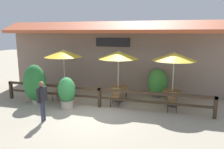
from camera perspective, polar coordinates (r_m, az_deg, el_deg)
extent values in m
plane|color=#9E937F|center=(9.82, -5.34, -10.42)|extent=(60.00, 60.00, 0.00)
cube|color=gray|center=(13.26, 1.22, 3.27)|extent=(14.00, 0.40, 3.60)
cube|color=#B25133|center=(12.61, 0.59, 12.33)|extent=(14.28, 1.48, 0.70)
cube|color=black|center=(12.98, 0.18, 8.43)|extent=(2.08, 0.04, 0.52)
cube|color=#3D2D1E|center=(10.48, -3.31, -3.87)|extent=(10.40, 0.14, 0.11)
cube|color=#3D2D1E|center=(10.60, -3.28, -6.06)|extent=(10.40, 0.10, 0.09)
cube|color=#3D2D1E|center=(13.18, -24.85, -3.68)|extent=(0.14, 0.14, 0.95)
cube|color=#3D2D1E|center=(10.60, -3.28, -6.06)|extent=(0.14, 0.14, 0.95)
cube|color=#3D2D1E|center=(10.17, 25.39, -7.87)|extent=(0.14, 0.14, 0.95)
cylinder|color=#B7B2A8|center=(12.40, -12.32, -0.54)|extent=(0.06, 0.06, 2.31)
cone|color=yellow|center=(12.22, -12.56, 5.39)|extent=(2.04, 2.04, 0.38)
sphere|color=#B2ADA3|center=(12.20, -12.60, 6.27)|extent=(0.07, 0.07, 0.07)
cylinder|color=brown|center=(12.49, -12.24, -2.45)|extent=(0.94, 0.94, 0.05)
cylinder|color=#333333|center=(12.59, -12.17, -4.12)|extent=(0.07, 0.07, 0.71)
cylinder|color=#333333|center=(12.68, -12.11, -5.59)|extent=(0.52, 0.52, 0.03)
cube|color=olive|center=(11.92, -13.99, -4.72)|extent=(0.46, 0.46, 0.05)
cube|color=olive|center=(12.01, -13.51, -3.46)|extent=(0.40, 0.08, 0.40)
cylinder|color=#2D2D2D|center=(11.94, -15.22, -5.86)|extent=(0.04, 0.04, 0.40)
cylinder|color=#2D2D2D|center=(11.72, -13.74, -6.10)|extent=(0.04, 0.04, 0.40)
cylinder|color=#2D2D2D|center=(12.23, -14.14, -5.40)|extent=(0.04, 0.04, 0.40)
cylinder|color=#2D2D2D|center=(12.02, -12.67, -5.63)|extent=(0.04, 0.04, 0.40)
cube|color=olive|center=(13.25, -10.66, -3.00)|extent=(0.44, 0.44, 0.05)
cube|color=olive|center=(13.03, -11.10, -2.23)|extent=(0.40, 0.05, 0.40)
cylinder|color=#2D2D2D|center=(13.37, -9.52, -3.82)|extent=(0.04, 0.04, 0.40)
cylinder|color=#2D2D2D|center=(13.55, -10.93, -3.67)|extent=(0.04, 0.04, 0.40)
cylinder|color=#2D2D2D|center=(13.05, -10.31, -4.21)|extent=(0.04, 0.04, 0.40)
cylinder|color=#2D2D2D|center=(13.24, -11.75, -4.05)|extent=(0.04, 0.04, 0.40)
cylinder|color=#B7B2A8|center=(11.32, 1.64, -1.38)|extent=(0.06, 0.06, 2.31)
cone|color=yellow|center=(11.12, 1.67, 5.12)|extent=(2.04, 2.04, 0.38)
sphere|color=#B2ADA3|center=(11.10, 1.68, 6.09)|extent=(0.07, 0.07, 0.07)
cylinder|color=brown|center=(11.42, 1.62, -3.46)|extent=(0.94, 0.94, 0.05)
cylinder|color=#333333|center=(11.52, 1.61, -5.28)|extent=(0.07, 0.07, 0.71)
cylinder|color=#333333|center=(11.62, 1.60, -6.88)|extent=(0.52, 0.52, 0.03)
cube|color=olive|center=(10.81, 0.82, -6.00)|extent=(0.45, 0.45, 0.05)
cube|color=olive|center=(10.92, 1.02, -4.59)|extent=(0.40, 0.06, 0.40)
cylinder|color=#2D2D2D|center=(10.74, -0.39, -7.37)|extent=(0.04, 0.04, 0.40)
cylinder|color=#2D2D2D|center=(10.66, 1.62, -7.50)|extent=(0.04, 0.04, 0.40)
cylinder|color=#2D2D2D|center=(11.09, 0.05, -6.76)|extent=(0.04, 0.04, 0.40)
cylinder|color=#2D2D2D|center=(11.02, 1.99, -6.89)|extent=(0.04, 0.04, 0.40)
cube|color=olive|center=(12.17, 2.82, -4.07)|extent=(0.48, 0.48, 0.05)
cube|color=olive|center=(11.93, 2.75, -3.26)|extent=(0.40, 0.09, 0.40)
cylinder|color=#2D2D2D|center=(12.40, 3.77, -4.86)|extent=(0.04, 0.04, 0.40)
cylinder|color=#2D2D2D|center=(12.43, 2.02, -4.80)|extent=(0.04, 0.04, 0.40)
cylinder|color=#2D2D2D|center=(12.03, 3.63, -5.35)|extent=(0.04, 0.04, 0.40)
cylinder|color=#2D2D2D|center=(12.07, 1.83, -5.29)|extent=(0.04, 0.04, 0.40)
cylinder|color=#B7B2A8|center=(10.98, 15.59, -2.18)|extent=(0.06, 0.06, 2.31)
cone|color=yellow|center=(10.77, 15.94, 4.51)|extent=(2.04, 2.04, 0.38)
sphere|color=#B2ADA3|center=(10.75, 16.00, 5.51)|extent=(0.07, 0.07, 0.07)
cylinder|color=brown|center=(11.08, 15.48, -4.32)|extent=(0.94, 0.94, 0.05)
cylinder|color=#333333|center=(11.18, 15.38, -6.19)|extent=(0.07, 0.07, 0.71)
cylinder|color=#333333|center=(11.28, 15.29, -7.83)|extent=(0.52, 0.52, 0.03)
cube|color=olive|center=(10.41, 15.46, -7.09)|extent=(0.44, 0.44, 0.05)
cube|color=olive|center=(10.52, 15.50, -5.60)|extent=(0.40, 0.05, 0.40)
cylinder|color=#2D2D2D|center=(10.29, 14.36, -8.54)|extent=(0.04, 0.04, 0.40)
cylinder|color=#2D2D2D|center=(10.31, 16.49, -8.63)|extent=(0.04, 0.04, 0.40)
cylinder|color=#2D2D2D|center=(10.65, 14.35, -7.87)|extent=(0.04, 0.04, 0.40)
cylinder|color=#2D2D2D|center=(10.67, 16.41, -7.96)|extent=(0.04, 0.04, 0.40)
cube|color=olive|center=(11.92, 15.58, -4.79)|extent=(0.51, 0.51, 0.05)
cube|color=olive|center=(11.69, 15.86, -3.98)|extent=(0.40, 0.14, 0.40)
cylinder|color=#2D2D2D|center=(12.21, 16.19, -5.54)|extent=(0.04, 0.04, 0.40)
cylinder|color=#2D2D2D|center=(12.12, 14.44, -5.57)|extent=(0.04, 0.04, 0.40)
cylinder|color=#2D2D2D|center=(11.85, 16.64, -6.06)|extent=(0.04, 0.04, 0.40)
cylinder|color=#2D2D2D|center=(11.76, 14.84, -6.10)|extent=(0.04, 0.04, 0.40)
cylinder|color=#B7AD99|center=(11.78, -19.19, -6.55)|extent=(0.37, 0.37, 0.30)
cylinder|color=#B7AD99|center=(11.75, -19.23, -5.94)|extent=(0.40, 0.40, 0.04)
ellipsoid|color=#287033|center=(11.55, -19.48, -2.11)|extent=(1.14, 1.02, 1.84)
cylinder|color=#B7AD99|center=(10.76, -11.63, -7.59)|extent=(0.57, 0.57, 0.38)
cylinder|color=#B7AD99|center=(10.71, -11.66, -6.71)|extent=(0.62, 0.62, 0.04)
ellipsoid|color=#338442|center=(10.56, -11.77, -3.95)|extent=(0.85, 0.76, 1.21)
cylinder|color=#564C47|center=(12.56, 11.65, -5.27)|extent=(0.47, 0.47, 0.23)
cylinder|color=#564C47|center=(12.53, 11.67, -4.85)|extent=(0.51, 0.51, 0.04)
ellipsoid|color=#3D8E38|center=(12.37, 11.78, -1.98)|extent=(1.05, 0.95, 1.47)
cylinder|color=#2D334C|center=(9.35, -17.84, -9.33)|extent=(0.09, 0.09, 0.83)
cylinder|color=#2D334C|center=(9.48, -17.28, -9.01)|extent=(0.09, 0.09, 0.83)
cube|color=black|center=(9.20, -17.82, -4.99)|extent=(0.20, 0.45, 0.59)
cylinder|color=black|center=(9.00, -18.73, -5.40)|extent=(0.07, 0.07, 0.56)
cylinder|color=black|center=(9.40, -16.95, -4.59)|extent=(0.07, 0.07, 0.56)
sphere|color=brown|center=(9.09, -17.97, -2.44)|extent=(0.23, 0.23, 0.23)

